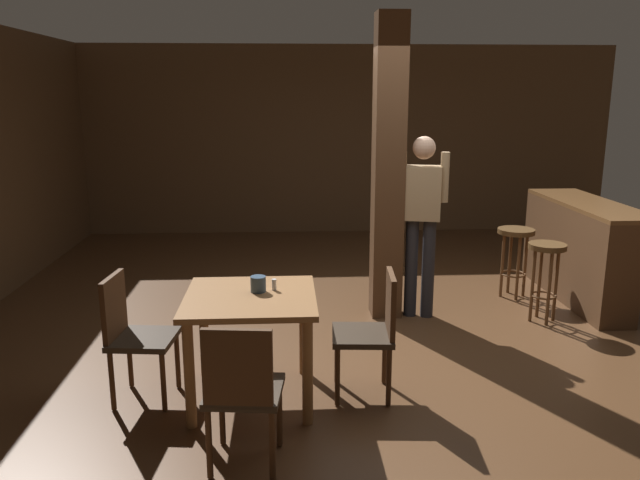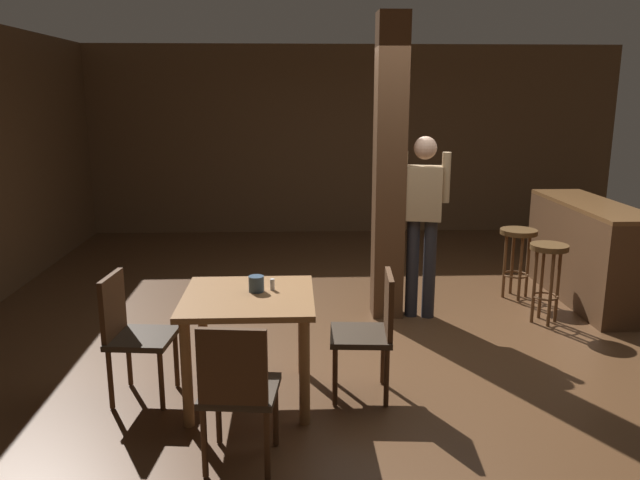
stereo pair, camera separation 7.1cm
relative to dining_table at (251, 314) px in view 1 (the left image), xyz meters
name	(u,v)px [view 1 (the left image)]	position (x,y,z in m)	size (l,w,h in m)	color
ground_plane	(401,341)	(1.24, 0.96, -0.62)	(10.80, 10.80, 0.00)	#4C301C
wall_back	(349,140)	(1.24, 5.46, 0.78)	(8.00, 0.10, 2.80)	brown
pillar	(388,171)	(1.21, 1.66, 0.78)	(0.28, 0.28, 2.80)	#4C301C
dining_table	(251,314)	(0.00, 0.00, 0.00)	(0.89, 0.89, 0.76)	brown
chair_east	(373,328)	(0.85, 0.00, -0.12)	(0.45, 0.45, 0.89)	#2D2319
chair_west	(132,331)	(-0.82, 0.03, -0.12)	(0.46, 0.46, 0.89)	#2D2319
chair_south	(242,388)	(-0.01, -0.87, -0.12)	(0.46, 0.46, 0.89)	#2D2319
napkin_cup	(258,284)	(0.05, 0.07, 0.19)	(0.11, 0.11, 0.11)	#33475B
salt_shaker	(274,285)	(0.16, 0.10, 0.18)	(0.03, 0.03, 0.08)	silver
standing_person	(422,214)	(1.52, 1.58, 0.38)	(0.47, 0.28, 1.72)	tan
bar_counter	(577,250)	(3.26, 2.02, -0.10)	(0.56, 1.87, 1.02)	brown
bar_stool_near	(546,264)	(2.65, 1.37, -0.06)	(0.34, 0.34, 0.75)	#4C3319
bar_stool_mid	(515,245)	(2.64, 2.11, -0.06)	(0.38, 0.38, 0.73)	#4C3319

